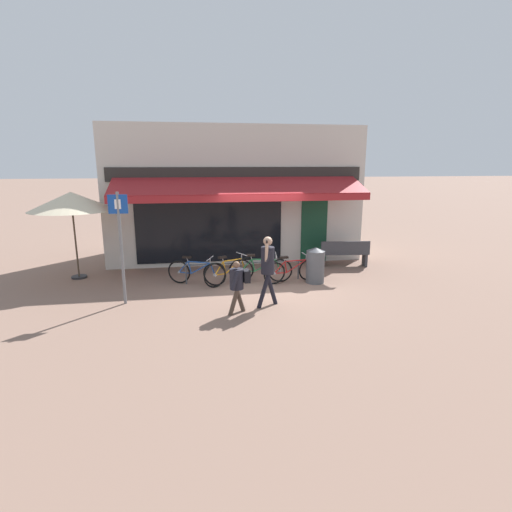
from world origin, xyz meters
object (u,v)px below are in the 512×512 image
at_px(bicycle_red, 292,270).
at_px(park_bench, 344,253).
at_px(bicycle_blue, 196,272).
at_px(pedestrian_child, 238,281).
at_px(cafe_parasol, 71,202).
at_px(bicycle_orange, 230,271).
at_px(pedestrian_adult, 268,263).
at_px(bicycle_green, 260,270).
at_px(litter_bin, 315,265).
at_px(parking_sign, 120,237).

bearing_deg(bicycle_red, park_bench, 21.30).
relative_size(bicycle_blue, pedestrian_child, 1.32).
height_order(cafe_parasol, park_bench, cafe_parasol).
height_order(bicycle_red, park_bench, park_bench).
bearing_deg(pedestrian_child, bicycle_orange, -94.91).
height_order(pedestrian_adult, park_bench, pedestrian_adult).
relative_size(bicycle_blue, bicycle_orange, 1.06).
bearing_deg(bicycle_green, bicycle_orange, -170.46).
bearing_deg(bicycle_orange, bicycle_green, -26.35).
height_order(bicycle_orange, litter_bin, litter_bin).
bearing_deg(litter_bin, bicycle_blue, 174.25).
bearing_deg(park_bench, bicycle_blue, -159.51).
height_order(bicycle_red, pedestrian_child, pedestrian_child).
distance_m(bicycle_orange, park_bench, 4.12).
xyz_separation_m(bicycle_red, litter_bin, (0.66, -0.10, 0.16)).
height_order(bicycle_red, litter_bin, litter_bin).
height_order(bicycle_blue, parking_sign, parking_sign).
xyz_separation_m(bicycle_blue, parking_sign, (-1.75, -1.26, 1.27)).
xyz_separation_m(pedestrian_adult, pedestrian_child, (-0.75, -0.34, -0.30)).
bearing_deg(litter_bin, parking_sign, -169.75).
height_order(bicycle_blue, cafe_parasol, cafe_parasol).
bearing_deg(bicycle_blue, park_bench, 37.02).
bearing_deg(bicycle_blue, pedestrian_adult, -27.75).
distance_m(pedestrian_adult, park_bench, 4.56).
relative_size(bicycle_blue, litter_bin, 1.58).
height_order(parking_sign, cafe_parasol, parking_sign).
bearing_deg(pedestrian_adult, cafe_parasol, -37.26).
xyz_separation_m(bicycle_blue, pedestrian_child, (0.89, -2.33, 0.38)).
bearing_deg(pedestrian_child, bicycle_blue, -72.90).
relative_size(bicycle_red, park_bench, 1.06).
height_order(parking_sign, park_bench, parking_sign).
xyz_separation_m(bicycle_red, park_bench, (2.14, 1.46, 0.11)).
xyz_separation_m(parking_sign, park_bench, (6.57, 2.48, -1.17)).
height_order(bicycle_green, bicycle_red, bicycle_green).
xyz_separation_m(bicycle_orange, park_bench, (3.89, 1.34, 0.08)).
distance_m(pedestrian_adult, pedestrian_child, 0.87).
height_order(bicycle_blue, litter_bin, litter_bin).
relative_size(bicycle_green, litter_bin, 1.77).
relative_size(litter_bin, cafe_parasol, 0.40).
height_order(pedestrian_adult, parking_sign, parking_sign).
relative_size(bicycle_orange, park_bench, 0.93).
bearing_deg(bicycle_red, bicycle_blue, 161.88).
bearing_deg(pedestrian_adult, bicycle_blue, -55.18).
xyz_separation_m(litter_bin, cafe_parasol, (-6.78, 1.59, 1.75)).
xyz_separation_m(bicycle_orange, pedestrian_child, (-0.04, -2.21, 0.37)).
xyz_separation_m(bicycle_blue, bicycle_red, (2.68, -0.24, -0.01)).
bearing_deg(cafe_parasol, pedestrian_child, -39.63).
bearing_deg(bicycle_red, pedestrian_adult, -134.00).
bearing_deg(pedestrian_child, pedestrian_adult, -159.18).
bearing_deg(bicycle_blue, bicycle_green, 19.69).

